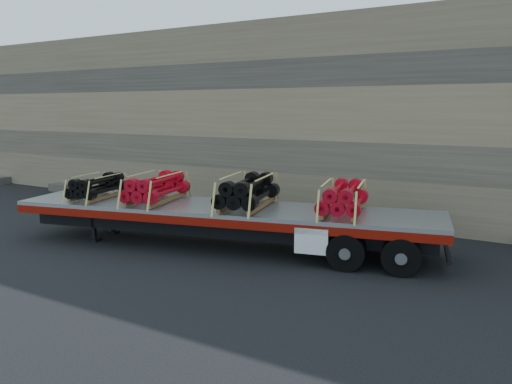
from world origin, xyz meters
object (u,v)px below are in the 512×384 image
at_px(bundle_midfront, 156,188).
at_px(bundle_midrear, 248,192).
at_px(bundle_front, 98,187).
at_px(bundle_rear, 343,199).
at_px(trailer, 222,227).

xyz_separation_m(bundle_midfront, bundle_midrear, (2.74, 0.63, 0.03)).
relative_size(bundle_front, bundle_midfront, 0.86).
xyz_separation_m(bundle_front, bundle_midfront, (1.93, 0.44, 0.06)).
bearing_deg(bundle_front, bundle_midfront, -0.00).
bearing_deg(bundle_rear, bundle_midfront, -180.00).
relative_size(bundle_midfront, bundle_rear, 1.02).
bearing_deg(bundle_midfront, bundle_midrear, 0.00).
relative_size(bundle_front, bundle_midrear, 0.81).
height_order(trailer, bundle_midfront, bundle_midfront).
relative_size(trailer, bundle_rear, 5.52).
relative_size(bundle_midfront, bundle_midrear, 0.94).
bearing_deg(bundle_midfront, bundle_front, 180.00).
bearing_deg(trailer, bundle_midrear, -0.00).
height_order(bundle_front, bundle_midfront, bundle_midfront).
distance_m(bundle_midfront, bundle_rear, 5.42).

